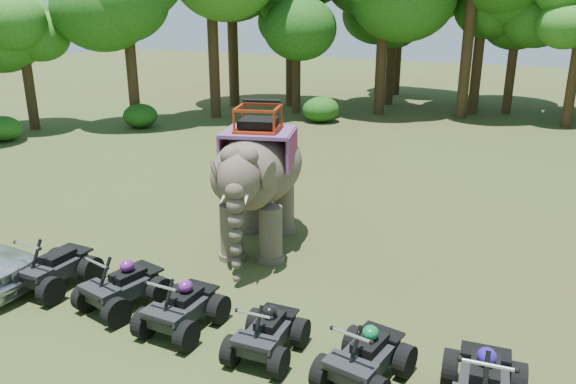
% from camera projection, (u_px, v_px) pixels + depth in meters
% --- Properties ---
extents(ground, '(110.00, 110.00, 0.00)m').
position_uv_depth(ground, '(263.00, 287.00, 12.64)').
color(ground, '#47381E').
rests_on(ground, ground).
extents(elephant, '(3.28, 4.86, 3.75)m').
position_uv_depth(elephant, '(258.00, 177.00, 14.29)').
color(elephant, brown).
rests_on(elephant, ground).
extents(atv_0, '(1.32, 1.78, 1.30)m').
position_uv_depth(atv_0, '(53.00, 261.00, 12.41)').
color(atv_0, black).
rests_on(atv_0, ground).
extents(atv_1, '(1.50, 1.88, 1.26)m').
position_uv_depth(atv_1, '(122.00, 280.00, 11.60)').
color(atv_1, black).
rests_on(atv_1, ground).
extents(atv_2, '(1.24, 1.68, 1.22)m').
position_uv_depth(atv_2, '(182.00, 301.00, 10.80)').
color(atv_2, black).
rests_on(atv_2, ground).
extents(atv_3, '(1.26, 1.64, 1.14)m').
position_uv_depth(atv_3, '(267.00, 327.00, 10.01)').
color(atv_3, black).
rests_on(atv_3, ground).
extents(atv_4, '(1.39, 1.78, 1.22)m').
position_uv_depth(atv_4, '(366.00, 350.00, 9.28)').
color(atv_4, black).
rests_on(atv_4, ground).
extents(atv_5, '(1.52, 1.93, 1.32)m').
position_uv_depth(atv_5, '(484.00, 378.00, 8.51)').
color(atv_5, black).
rests_on(atv_5, ground).
extents(tree_0, '(6.21, 6.21, 8.88)m').
position_uv_depth(tree_0, '(480.00, 35.00, 31.62)').
color(tree_0, '#195114').
rests_on(tree_0, ground).
extents(tree_1, '(4.95, 4.95, 7.07)m').
position_uv_depth(tree_1, '(576.00, 58.00, 28.16)').
color(tree_1, '#195114').
rests_on(tree_1, ground).
extents(tree_21, '(4.68, 4.68, 6.68)m').
position_uv_depth(tree_21, '(26.00, 63.00, 27.70)').
color(tree_21, '#195114').
rests_on(tree_21, ground).
extents(tree_22, '(5.73, 5.73, 8.19)m').
position_uv_depth(tree_22, '(130.00, 46.00, 28.42)').
color(tree_22, '#195114').
rests_on(tree_22, ground).
extents(tree_23, '(6.79, 6.79, 9.70)m').
position_uv_depth(tree_23, '(213.00, 28.00, 30.41)').
color(tree_23, '#195114').
rests_on(tree_23, ground).
extents(tree_24, '(4.70, 4.70, 6.72)m').
position_uv_depth(tree_24, '(296.00, 54.00, 32.18)').
color(tree_24, '#195114').
rests_on(tree_24, ground).
extents(tree_25, '(6.89, 6.89, 9.84)m').
position_uv_depth(tree_25, '(383.00, 26.00, 31.23)').
color(tree_25, '#195114').
rests_on(tree_25, ground).
extents(tree_28, '(7.48, 7.48, 10.69)m').
position_uv_depth(tree_28, '(482.00, 17.00, 33.99)').
color(tree_28, '#195114').
rests_on(tree_28, ground).
extents(tree_29, '(7.00, 7.00, 10.00)m').
position_uv_depth(tree_29, '(399.00, 21.00, 38.53)').
color(tree_29, '#195114').
rests_on(tree_29, ground).
extents(tree_30, '(7.63, 7.63, 10.91)m').
position_uv_depth(tree_30, '(291.00, 15.00, 33.87)').
color(tree_30, '#195114').
rests_on(tree_30, ground).
extents(tree_31, '(6.88, 6.88, 9.83)m').
position_uv_depth(tree_31, '(469.00, 27.00, 30.10)').
color(tree_31, '#195114').
rests_on(tree_31, ground).
extents(tree_32, '(5.02, 5.02, 7.17)m').
position_uv_depth(tree_32, '(513.00, 51.00, 31.87)').
color(tree_32, '#195114').
rests_on(tree_32, ground).
extents(tree_33, '(5.11, 5.11, 7.30)m').
position_uv_depth(tree_33, '(391.00, 46.00, 34.89)').
color(tree_33, '#195114').
rests_on(tree_33, ground).
extents(tree_36, '(7.60, 7.60, 10.86)m').
position_uv_depth(tree_36, '(232.00, 16.00, 33.88)').
color(tree_36, '#195114').
rests_on(tree_36, ground).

